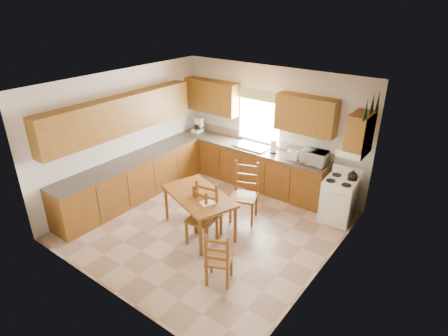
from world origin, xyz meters
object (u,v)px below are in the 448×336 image
Objects in this scene: microwave at (314,157)px; chair_near_left at (208,211)px; chair_near_right at (219,257)px; dining_table at (199,213)px; stove at (338,201)px; chair_far_left at (201,216)px; chair_far_right at (244,193)px.

chair_near_left is (-1.02, -2.16, -0.57)m from microwave.
chair_near_left is at bearing -67.71° from chair_near_right.
microwave is 0.33× the size of dining_table.
stove is 2.71m from chair_far_left.
stove is 0.87× the size of chair_near_left.
microwave reaches higher than chair_far_left.
stove is at bearing -130.68° from chair_near_right.
microwave is at bearing 80.73° from dining_table.
chair_near_left is 0.85m from chair_far_right.
microwave is 0.52× the size of chair_near_right.
dining_table is 1.48× the size of chair_near_left.
chair_far_left is at bearing -60.01° from chair_near_right.
microwave is at bearing -116.57° from chair_near_right.
microwave is 2.46m from chair_near_left.
microwave is at bearing -102.96° from chair_near_left.
microwave reaches higher than dining_table.
chair_far_right is at bearing -147.31° from stove.
chair_near_left is (0.19, 0.01, 0.10)m from dining_table.
chair_far_left is (0.07, -0.26, 0.06)m from chair_near_left.
stove is 0.59× the size of dining_table.
microwave is 0.43× the size of chair_far_left.
microwave is 2.65m from chair_far_left.
dining_table is 0.22m from chair_near_left.
dining_table is at bearing -61.98° from chair_near_right.
chair_far_left is at bearing -131.09° from stove.
stove is 0.93× the size of chair_near_right.
stove is 1.80× the size of microwave.
dining_table is at bearing -138.70° from chair_far_right.
chair_near_left is 1.07× the size of chair_near_right.
microwave is 1.64m from chair_far_right.
chair_near_right is 0.83× the size of chair_far_left.
dining_table is (-1.22, -2.17, -0.68)m from microwave.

